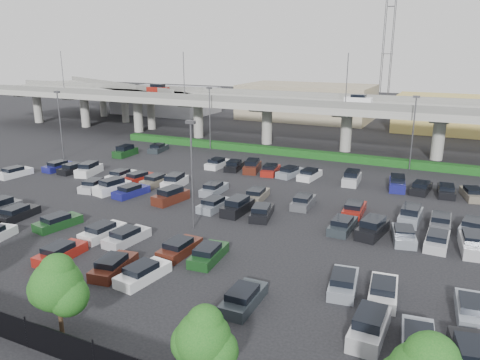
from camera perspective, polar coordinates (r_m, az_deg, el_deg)
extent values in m
plane|color=black|center=(51.70, -1.09, -2.85)|extent=(280.00, 280.00, 0.00)
cube|color=gray|center=(79.38, 9.44, 8.95)|extent=(150.00, 13.00, 1.10)
cube|color=#63645F|center=(73.32, 8.07, 9.26)|extent=(150.00, 0.50, 1.00)
cube|color=#63645F|center=(85.25, 10.69, 10.07)|extent=(150.00, 0.50, 1.00)
cylinder|color=gray|center=(116.12, -23.44, 8.09)|extent=(1.80, 1.80, 6.70)
cube|color=#63645F|center=(115.80, -23.61, 9.63)|extent=(2.60, 9.75, 0.50)
cylinder|color=gray|center=(106.03, -18.38, 7.96)|extent=(1.80, 1.80, 6.70)
cube|color=#63645F|center=(105.68, -18.53, 9.64)|extent=(2.60, 9.75, 0.50)
cylinder|color=gray|center=(96.91, -12.32, 7.71)|extent=(1.80, 1.80, 6.70)
cube|color=#63645F|center=(96.53, -12.43, 9.56)|extent=(2.60, 9.75, 0.50)
cylinder|color=gray|center=(89.08, -5.11, 7.31)|extent=(1.80, 1.80, 6.70)
cube|color=#63645F|center=(88.66, -5.16, 9.32)|extent=(2.60, 9.75, 0.50)
cylinder|color=gray|center=(82.88, 3.31, 6.70)|extent=(1.80, 1.80, 6.70)
cube|color=#63645F|center=(82.43, 3.34, 8.86)|extent=(2.60, 9.75, 0.50)
cylinder|color=gray|center=(78.71, 12.82, 5.83)|extent=(1.80, 1.80, 6.70)
cube|color=#63645F|center=(78.24, 12.96, 8.10)|extent=(2.60, 9.75, 0.50)
cylinder|color=gray|center=(76.90, 23.04, 4.72)|extent=(1.80, 1.80, 6.70)
cube|color=#63645F|center=(76.42, 23.29, 7.03)|extent=(2.60, 9.75, 0.50)
cube|color=maroon|center=(96.96, -9.97, 10.80)|extent=(4.40, 1.82, 1.05)
cube|color=black|center=(96.90, -9.99, 11.29)|extent=(2.60, 1.60, 0.65)
cube|color=white|center=(80.74, 14.23, 9.48)|extent=(4.40, 1.82, 0.82)
cube|color=black|center=(80.68, 14.26, 9.92)|extent=(2.30, 1.60, 0.50)
cylinder|color=#49484D|center=(100.28, -20.83, 12.18)|extent=(0.14, 0.14, 8.00)
cylinder|color=#49484D|center=(82.49, -6.85, 12.48)|extent=(0.14, 0.14, 8.00)
cylinder|color=#49484D|center=(71.57, 12.89, 11.68)|extent=(0.14, 0.14, 8.00)
cube|color=gray|center=(114.39, -15.09, 10.72)|extent=(50.93, 30.13, 1.10)
cube|color=#63645F|center=(114.31, -15.12, 11.24)|extent=(47.34, 22.43, 1.00)
cylinder|color=gray|center=(132.21, -18.46, 9.39)|extent=(1.60, 1.60, 6.70)
cylinder|color=gray|center=(121.15, -16.36, 9.03)|extent=(1.60, 1.60, 6.70)
cylinder|color=gray|center=(110.28, -13.84, 8.58)|extent=(1.60, 1.60, 6.70)
cylinder|color=gray|center=(99.68, -10.79, 8.02)|extent=(1.60, 1.60, 6.70)
cube|color=#103811|center=(73.91, 7.66, 3.23)|extent=(66.00, 1.60, 1.10)
cube|color=black|center=(31.33, -25.80, -16.05)|extent=(70.00, 0.06, 1.80)
cylinder|color=black|center=(30.59, -24.59, -16.50)|extent=(0.10, 0.10, 2.00)
cylinder|color=black|center=(27.38, -17.38, -19.81)|extent=(0.10, 0.10, 2.00)
cylinder|color=#332316|center=(30.79, -20.98, -15.87)|extent=(0.26, 0.26, 1.97)
sphere|color=#144E15|center=(29.63, -21.45, -11.88)|extent=(3.07, 3.07, 3.07)
sphere|color=#144E15|center=(29.47, -20.22, -13.12)|extent=(2.41, 2.41, 2.41)
sphere|color=#144E15|center=(30.14, -22.30, -12.19)|extent=(2.41, 2.41, 2.41)
sphere|color=#144E15|center=(29.29, -21.40, -10.29)|extent=(2.08, 2.08, 2.08)
sphere|color=#144E15|center=(23.88, -4.50, -18.79)|extent=(2.79, 2.79, 2.79)
sphere|color=#144E15|center=(23.98, -2.92, -20.06)|extent=(2.19, 2.19, 2.19)
sphere|color=#144E15|center=(24.23, -5.77, -19.11)|extent=(2.19, 2.19, 2.19)
sphere|color=#144E15|center=(23.51, -4.30, -17.07)|extent=(1.89, 1.89, 1.89)
cube|color=maroon|center=(41.23, -21.01, -8.41)|extent=(1.92, 4.44, 0.82)
cube|color=black|center=(40.87, -21.30, -7.70)|extent=(1.65, 2.34, 0.50)
cube|color=#4C1F14|center=(37.67, -15.12, -10.22)|extent=(2.43, 4.61, 0.82)
cube|color=black|center=(37.27, -15.39, -9.46)|extent=(1.91, 2.50, 0.50)
cube|color=white|center=(36.07, -11.72, -11.21)|extent=(2.36, 4.60, 0.82)
cube|color=black|center=(35.65, -11.98, -10.43)|extent=(1.88, 2.48, 0.50)
cube|color=#272E33|center=(32.22, 0.45, -14.37)|extent=(1.90, 4.43, 0.82)
cube|color=black|center=(31.75, 0.30, -13.55)|extent=(1.64, 2.33, 0.50)
cube|color=#BABBBF|center=(30.13, 15.48, -17.12)|extent=(1.91, 4.44, 1.05)
cube|color=black|center=(29.70, 15.60, -15.79)|extent=(1.65, 2.63, 0.65)
cube|color=gray|center=(29.99, 20.88, -18.08)|extent=(2.34, 4.59, 0.82)
cube|color=black|center=(29.48, 20.97, -17.27)|extent=(1.87, 2.48, 0.50)
cube|color=black|center=(30.04, 26.38, -18.71)|extent=(2.68, 4.68, 0.82)
cube|color=black|center=(29.54, 26.53, -17.90)|extent=(2.04, 2.58, 0.50)
cube|color=black|center=(52.16, -25.47, -3.82)|extent=(2.09, 4.50, 0.82)
cube|color=black|center=(51.85, -25.72, -3.23)|extent=(1.74, 2.39, 0.50)
cube|color=#17411A|center=(48.15, -21.29, -4.92)|extent=(2.61, 4.66, 0.82)
cube|color=black|center=(47.82, -21.54, -4.29)|extent=(2.00, 2.56, 0.50)
cube|color=white|center=(44.46, -16.38, -6.18)|extent=(2.15, 4.53, 0.82)
cube|color=black|center=(44.10, -16.61, -5.50)|extent=(1.77, 2.42, 0.50)
cube|color=#BABBBF|center=(42.76, -13.60, -6.87)|extent=(2.24, 4.56, 0.82)
cube|color=black|center=(42.39, -13.83, -6.17)|extent=(1.82, 2.44, 0.50)
cube|color=#4C1F14|center=(39.72, -7.35, -8.35)|extent=(1.95, 4.45, 0.82)
cube|color=black|center=(39.32, -7.54, -7.62)|extent=(1.67, 2.35, 0.50)
cube|color=#17411A|center=(38.41, -3.85, -9.14)|extent=(2.18, 4.53, 0.82)
cube|color=black|center=(37.99, -4.02, -8.39)|extent=(1.79, 2.42, 0.50)
cube|color=gray|center=(34.86, 12.49, -12.27)|extent=(2.39, 4.60, 0.82)
cube|color=black|center=(34.40, 12.48, -11.49)|extent=(1.89, 2.49, 0.50)
cube|color=white|center=(34.47, 17.05, -12.97)|extent=(2.29, 4.57, 0.82)
cube|color=black|center=(34.00, 17.08, -12.19)|extent=(1.84, 2.46, 0.50)
cube|color=gray|center=(34.34, 26.40, -14.15)|extent=(2.20, 4.54, 0.82)
cube|color=black|center=(33.87, 26.53, -13.38)|extent=(1.80, 2.43, 0.50)
cube|color=white|center=(69.11, -25.74, 0.74)|extent=(2.24, 4.56, 0.82)
cube|color=black|center=(68.84, -25.93, 1.21)|extent=(1.82, 2.44, 0.50)
cube|color=#BABBBF|center=(59.21, -17.31, -0.72)|extent=(2.52, 4.64, 0.82)
cube|color=black|center=(58.90, -17.49, -0.18)|extent=(1.96, 2.53, 0.50)
cube|color=white|center=(57.39, -15.30, -0.96)|extent=(2.65, 4.67, 1.05)
cube|color=black|center=(57.16, -15.36, -0.17)|extent=(2.08, 2.86, 0.65)
cube|color=navy|center=(55.71, -13.14, -1.44)|extent=(2.53, 4.64, 0.82)
cube|color=black|center=(55.38, -13.31, -0.87)|extent=(1.96, 2.53, 0.50)
cube|color=#4C1F14|center=(52.52, -8.44, -2.12)|extent=(2.56, 4.65, 1.05)
cube|color=black|center=(52.27, -8.48, -1.27)|extent=(2.03, 2.84, 0.65)
cube|color=gray|center=(49.81, -3.16, -3.12)|extent=(2.07, 4.50, 0.82)
cube|color=black|center=(49.44, -3.29, -2.50)|extent=(1.73, 2.39, 0.50)
cube|color=black|center=(48.57, -0.31, -3.46)|extent=(1.98, 4.47, 1.05)
cube|color=black|center=(48.30, -0.32, -2.54)|extent=(1.70, 2.66, 0.65)
cube|color=black|center=(47.54, 2.68, -4.06)|extent=(2.70, 4.68, 0.82)
cube|color=black|center=(47.16, 2.59, -3.42)|extent=(2.04, 2.58, 0.50)
cube|color=#272E33|center=(45.19, 12.39, -5.52)|extent=(1.95, 4.45, 0.82)
cube|color=black|center=(44.79, 12.38, -4.86)|extent=(1.67, 2.35, 0.50)
cube|color=black|center=(44.68, 15.84, -5.87)|extent=(2.50, 4.64, 1.05)
cube|color=black|center=(44.39, 15.92, -4.88)|extent=(2.00, 2.82, 0.65)
cube|color=gray|center=(44.42, 19.33, -6.47)|extent=(2.71, 4.69, 0.82)
cube|color=black|center=(44.01, 19.37, -5.80)|extent=(2.05, 2.59, 0.50)
cube|color=#BABBBF|center=(44.28, 22.88, -6.92)|extent=(1.93, 4.44, 0.82)
cube|color=black|center=(43.87, 22.95, -6.25)|extent=(1.66, 2.34, 0.50)
cube|color=#BABBBF|center=(44.27, 26.45, -7.20)|extent=(2.33, 4.58, 1.05)
cube|color=black|center=(43.98, 26.59, -6.22)|extent=(1.90, 2.77, 0.65)
cube|color=navy|center=(70.20, -21.19, 1.48)|extent=(2.18, 4.54, 0.82)
cube|color=black|center=(69.93, -21.36, 1.94)|extent=(1.79, 2.43, 0.50)
cube|color=black|center=(68.26, -19.60, 1.24)|extent=(2.11, 4.51, 0.82)
cube|color=black|center=(67.97, -19.77, 1.72)|extent=(1.75, 2.40, 0.50)
cube|color=white|center=(66.34, -17.92, 1.09)|extent=(2.68, 4.68, 1.05)
cube|color=black|center=(66.15, -17.98, 1.78)|extent=(2.10, 2.87, 0.65)
cube|color=white|center=(62.79, -14.25, 0.45)|extent=(1.89, 4.43, 0.82)
cube|color=black|center=(62.48, -14.41, 0.97)|extent=(1.64, 2.33, 0.50)
cube|color=maroon|center=(61.10, -12.26, 0.16)|extent=(2.64, 4.67, 0.82)
cube|color=black|center=(60.79, -12.41, 0.69)|extent=(2.02, 2.57, 0.50)
cube|color=#776E5D|center=(59.50, -10.16, -0.15)|extent=(2.13, 4.52, 0.82)
cube|color=black|center=(59.17, -10.30, 0.39)|extent=(1.76, 2.41, 0.50)
cube|color=white|center=(57.95, -7.95, -0.37)|extent=(2.41, 4.61, 1.05)
cube|color=black|center=(57.72, -7.98, 0.41)|extent=(1.95, 2.80, 0.65)
cube|color=gray|center=(55.23, -3.18, -1.18)|extent=(2.01, 4.48, 0.82)
cube|color=black|center=(54.88, -3.29, -0.61)|extent=(1.70, 2.37, 0.50)
cube|color=#776E5D|center=(52.91, 2.06, -1.95)|extent=(2.22, 4.55, 0.82)
cube|color=black|center=(52.54, 1.98, -1.35)|extent=(1.81, 2.44, 0.50)
cube|color=#4F5156|center=(51.08, 7.72, -2.75)|extent=(2.07, 4.50, 0.82)
cube|color=black|center=(50.70, 7.68, -2.14)|extent=(1.73, 2.39, 0.50)
cube|color=maroon|center=(49.79, 13.75, -3.58)|extent=(1.98, 4.46, 0.82)
cube|color=black|center=(49.40, 13.75, -2.96)|extent=(1.68, 2.36, 0.50)
cube|color=gray|center=(49.05, 20.05, -4.27)|extent=(1.98, 4.46, 1.05)
cube|color=black|center=(48.79, 20.15, -3.37)|extent=(1.70, 2.66, 0.65)
cube|color=#4F5156|center=(48.97, 23.24, -4.79)|extent=(1.89, 4.43, 0.82)
cube|color=black|center=(48.57, 23.31, -4.18)|extent=(1.64, 2.33, 0.50)
cube|color=gray|center=(49.00, 26.45, -5.18)|extent=(2.44, 4.62, 0.82)
cube|color=black|center=(48.60, 26.54, -4.56)|extent=(1.92, 2.51, 0.50)
cube|color=#17411A|center=(76.10, -13.81, 3.26)|extent=(1.96, 4.46, 1.05)
cube|color=black|center=(75.93, -13.85, 3.86)|extent=(1.68, 2.65, 0.65)
cube|color=white|center=(67.07, -2.78, 1.92)|extent=(1.86, 4.42, 0.82)
cube|color=black|center=(66.75, -2.87, 2.41)|extent=(1.62, 2.32, 0.50)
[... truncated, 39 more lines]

